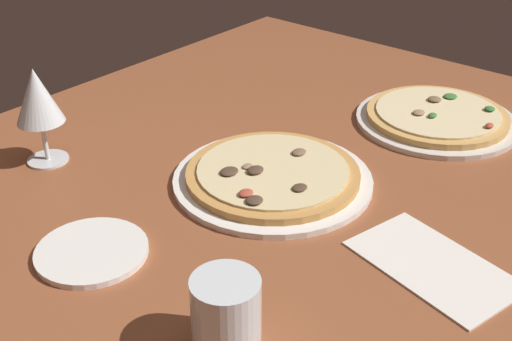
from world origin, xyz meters
TOP-DOWN VIEW (x-y plane):
  - dining_table at (0.00, 0.00)cm, footprint 150.00×110.00cm
  - pizza_main at (5.49, -2.40)cm, footprint 32.25×32.25cm
  - pizza_side at (42.75, -12.57)cm, footprint 30.33×30.33cm
  - wine_glass_far at (-13.39, 31.69)cm, footprint 7.90×7.90cm
  - water_glass at (-26.19, -20.99)cm, footprint 7.98×7.98cm
  - side_plate at (-25.33, 4.65)cm, footprint 15.50×15.50cm
  - paper_menu at (2.23, -32.49)cm, footprint 17.53×24.24cm

SIDE VIEW (x-z plane):
  - dining_table at x=0.00cm, z-range 0.00..4.00cm
  - paper_menu at x=2.23cm, z-range 4.00..4.30cm
  - side_plate at x=-25.33cm, z-range 4.00..4.90cm
  - pizza_side at x=42.75cm, z-range 3.51..6.87cm
  - pizza_main at x=5.49cm, z-range 3.51..6.88cm
  - water_glass at x=-26.19cm, z-range 3.59..12.79cm
  - wine_glass_far at x=-13.39cm, z-range 7.09..23.83cm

